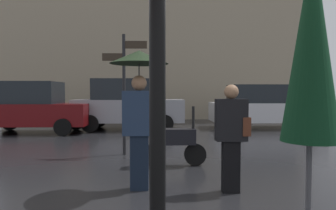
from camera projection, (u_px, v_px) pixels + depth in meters
folded_patio_umbrella_near at (311, 61)px, 1.89m from camera, size 0.50×0.50×2.50m
pedestrian_with_umbrella at (139, 88)px, 4.55m from camera, size 0.91×0.91×2.17m
pedestrian_with_bag at (232, 131)px, 4.46m from camera, size 0.50×0.24×1.64m
parked_scooter at (172, 139)px, 6.10m from camera, size 1.32×0.32×1.23m
parked_car_left at (263, 106)px, 12.56m from camera, size 4.57×1.98×1.85m
parked_car_right at (128, 104)px, 12.09m from camera, size 4.41×1.85×2.07m
parked_car_distant at (32, 107)px, 11.08m from camera, size 4.09×1.86×1.93m
street_signpost at (124, 82)px, 7.16m from camera, size 1.08×0.08×2.93m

